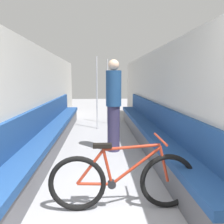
% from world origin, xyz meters
% --- Properties ---
extents(wall_left, '(0.10, 10.22, 2.08)m').
position_xyz_m(wall_left, '(-1.27, 3.51, 1.04)').
color(wall_left, beige).
rests_on(wall_left, ground).
extents(wall_right, '(0.10, 10.22, 2.08)m').
position_xyz_m(wall_right, '(1.27, 3.51, 1.04)').
color(wall_right, beige).
rests_on(wall_right, ground).
extents(bench_seat_row_left, '(0.42, 6.20, 0.91)m').
position_xyz_m(bench_seat_row_left, '(-1.04, 3.56, 0.31)').
color(bench_seat_row_left, '#5B5B60').
rests_on(bench_seat_row_left, ground).
extents(bench_seat_row_right, '(0.42, 6.20, 0.91)m').
position_xyz_m(bench_seat_row_right, '(1.04, 3.56, 0.31)').
color(bench_seat_row_right, '#5B5B60').
rests_on(bench_seat_row_right, ground).
extents(bicycle, '(1.62, 0.46, 0.81)m').
position_xyz_m(bicycle, '(0.21, 1.25, 0.33)').
color(bicycle, black).
rests_on(bicycle, ground).
extents(grab_pole_near, '(0.08, 0.08, 2.06)m').
position_xyz_m(grab_pole_near, '(-0.10, 5.27, 1.00)').
color(grab_pole_near, gray).
rests_on(grab_pole_near, ground).
extents(grab_pole_far, '(0.08, 0.08, 2.06)m').
position_xyz_m(grab_pole_far, '(0.23, 6.03, 1.00)').
color(grab_pole_far, gray).
rests_on(grab_pole_far, ground).
extents(passenger_standing, '(0.30, 0.30, 1.80)m').
position_xyz_m(passenger_standing, '(0.24, 3.26, 0.94)').
color(passenger_standing, '#332D4C').
rests_on(passenger_standing, ground).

